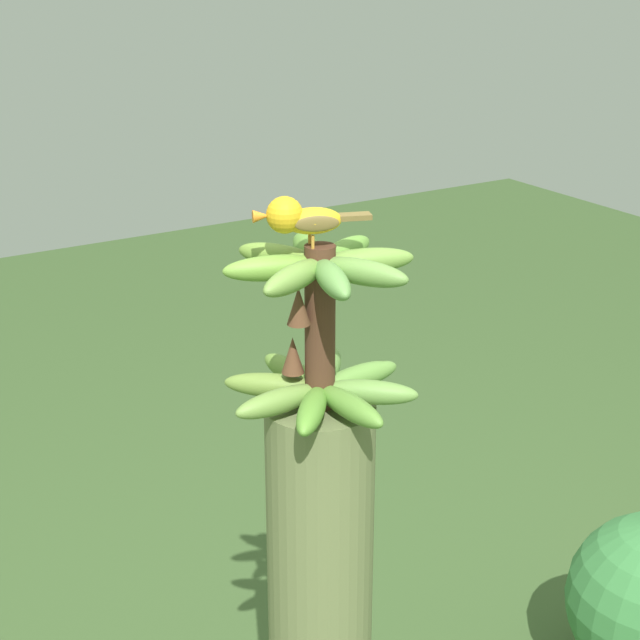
# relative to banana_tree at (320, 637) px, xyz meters

# --- Properties ---
(banana_tree) EXTENTS (0.18, 0.18, 0.91)m
(banana_tree) POSITION_rel_banana_tree_xyz_m (0.00, 0.00, 0.00)
(banana_tree) COLOR olive
(banana_tree) RESTS_ON ground
(banana_bunch) EXTENTS (0.32, 0.32, 0.27)m
(banana_bunch) POSITION_rel_banana_tree_xyz_m (-0.00, 0.00, 0.59)
(banana_bunch) COLOR #4C2D1E
(banana_bunch) RESTS_ON banana_tree
(perched_bird) EXTENTS (0.18, 0.08, 0.08)m
(perched_bird) POSITION_rel_banana_tree_xyz_m (-0.03, 0.01, 0.77)
(perched_bird) COLOR #C68933
(perched_bird) RESTS_ON banana_bunch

